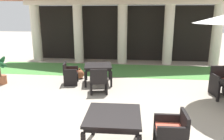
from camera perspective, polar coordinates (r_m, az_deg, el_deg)
The scene contains 10 objects.
background_pavilion at distance 11.46m, azimuth 2.91°, elevation 18.09°, with size 10.66×2.58×4.28m.
lawn_strip at distance 10.00m, azimuth 2.05°, elevation -0.03°, with size 12.46×2.41×0.01m, color #47843D.
patio_table_near_foreground at distance 7.95m, azimuth -3.76°, elevation 0.70°, with size 1.16×1.16×0.71m.
patio_chair_near_foreground_west at distance 8.06m, azimuth -11.12°, elevation -1.02°, with size 0.60×0.69×0.80m.
patio_chair_near_foreground_south at distance 7.01m, azimuth -3.57°, elevation -3.06°, with size 0.66×0.68×0.86m.
patio_chair_mid_right_north at distance 7.69m, azimuth 27.10°, elevation -2.92°, with size 0.64×0.66×0.90m.
patio_table_far_back at distance 4.05m, azimuth 0.33°, elevation -12.91°, with size 1.03×1.03×0.72m.
patio_chair_far_back_east at distance 4.23m, azimuth 15.61°, elevation -15.87°, with size 0.56×0.57×0.80m.
potted_palm_left_edge at distance 8.94m, azimuth -27.67°, elevation -1.00°, with size 0.56×0.58×1.05m.
terracotta_urn at distance 8.76m, azimuth -8.60°, elevation -1.04°, with size 0.35×0.35×0.44m.
Camera 1 is at (0.73, -2.61, 2.48)m, focal length 34.24 mm.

